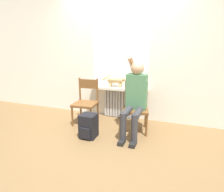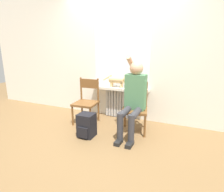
{
  "view_description": "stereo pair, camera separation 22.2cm",
  "coord_description": "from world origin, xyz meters",
  "px_view_note": "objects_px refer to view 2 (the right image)",
  "views": [
    {
      "loc": [
        1.16,
        -2.47,
        1.46
      ],
      "look_at": [
        0.0,
        0.74,
        0.57
      ],
      "focal_mm": 30.0,
      "sensor_mm": 36.0,
      "label": 1
    },
    {
      "loc": [
        1.36,
        -2.39,
        1.46
      ],
      "look_at": [
        0.0,
        0.74,
        0.57
      ],
      "focal_mm": 30.0,
      "sensor_mm": 36.0,
      "label": 2
    }
  ],
  "objects_px": {
    "chair_right": "(135,107)",
    "person": "(134,96)",
    "chair_left": "(87,101)",
    "cat": "(117,80)",
    "backpack": "(87,125)"
  },
  "relations": [
    {
      "from": "person",
      "to": "backpack",
      "type": "xyz_separation_m",
      "value": [
        -0.68,
        -0.42,
        -0.48
      ]
    },
    {
      "from": "chair_left",
      "to": "cat",
      "type": "xyz_separation_m",
      "value": [
        0.47,
        0.44,
        0.38
      ]
    },
    {
      "from": "chair_right",
      "to": "person",
      "type": "height_order",
      "value": "person"
    },
    {
      "from": "person",
      "to": "cat",
      "type": "relative_size",
      "value": 2.54
    },
    {
      "from": "person",
      "to": "cat",
      "type": "distance_m",
      "value": 0.78
    },
    {
      "from": "chair_right",
      "to": "person",
      "type": "xyz_separation_m",
      "value": [
        0.01,
        -0.12,
        0.24
      ]
    },
    {
      "from": "cat",
      "to": "backpack",
      "type": "relative_size",
      "value": 1.33
    },
    {
      "from": "chair_right",
      "to": "cat",
      "type": "xyz_separation_m",
      "value": [
        -0.51,
        0.45,
        0.38
      ]
    },
    {
      "from": "chair_left",
      "to": "backpack",
      "type": "height_order",
      "value": "chair_left"
    },
    {
      "from": "cat",
      "to": "backpack",
      "type": "distance_m",
      "value": 1.17
    },
    {
      "from": "chair_left",
      "to": "person",
      "type": "distance_m",
      "value": 1.03
    },
    {
      "from": "chair_left",
      "to": "cat",
      "type": "relative_size",
      "value": 1.65
    },
    {
      "from": "cat",
      "to": "backpack",
      "type": "xyz_separation_m",
      "value": [
        -0.15,
        -0.99,
        -0.62
      ]
    },
    {
      "from": "chair_right",
      "to": "person",
      "type": "relative_size",
      "value": 0.65
    },
    {
      "from": "chair_left",
      "to": "cat",
      "type": "height_order",
      "value": "cat"
    }
  ]
}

